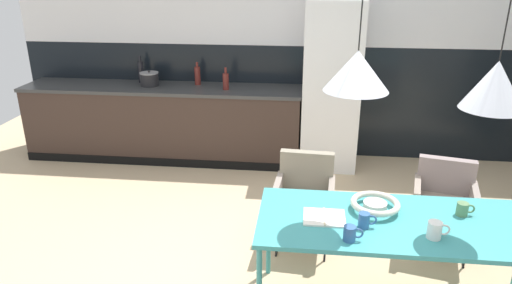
{
  "coord_description": "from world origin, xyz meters",
  "views": [
    {
      "loc": [
        0.13,
        -2.76,
        2.27
      ],
      "look_at": [
        -0.28,
        0.85,
        0.88
      ],
      "focal_mm": 32.49,
      "sensor_mm": 36.0,
      "label": 1
    }
  ],
  "objects_px": {
    "dining_table": "(405,227)",
    "pendant_lamp_over_table_far": "(495,85)",
    "bottle_oil_tall": "(226,81)",
    "pendant_lamp_over_table_near": "(357,71)",
    "mug_wide_latte": "(365,220)",
    "armchair_by_stool": "(305,188)",
    "open_book": "(324,217)",
    "armchair_head_of_table": "(445,193)",
    "refrigerator_column": "(331,86)",
    "bottle_wine_green": "(197,75)",
    "mug_glass_clear": "(463,209)",
    "cooking_pot": "(149,79)",
    "mug_short_terracotta": "(350,233)",
    "mug_tall_blue": "(435,230)",
    "bottle_spice_small": "(141,72)",
    "fruit_bowl": "(375,204)"
  },
  "relations": [
    {
      "from": "fruit_bowl",
      "to": "bottle_oil_tall",
      "type": "relative_size",
      "value": 1.27
    },
    {
      "from": "armchair_by_stool",
      "to": "bottle_spice_small",
      "type": "height_order",
      "value": "bottle_spice_small"
    },
    {
      "from": "mug_wide_latte",
      "to": "bottle_spice_small",
      "type": "height_order",
      "value": "bottle_spice_small"
    },
    {
      "from": "armchair_by_stool",
      "to": "mug_tall_blue",
      "type": "height_order",
      "value": "mug_tall_blue"
    },
    {
      "from": "cooking_pot",
      "to": "pendant_lamp_over_table_near",
      "type": "xyz_separation_m",
      "value": [
        2.17,
        -2.54,
        0.7
      ]
    },
    {
      "from": "bottle_oil_tall",
      "to": "bottle_wine_green",
      "type": "relative_size",
      "value": 0.95
    },
    {
      "from": "bottle_wine_green",
      "to": "bottle_oil_tall",
      "type": "bearing_deg",
      "value": -26.94
    },
    {
      "from": "armchair_by_stool",
      "to": "mug_wide_latte",
      "type": "relative_size",
      "value": 6.85
    },
    {
      "from": "armchair_head_of_table",
      "to": "refrigerator_column",
      "type": "bearing_deg",
      "value": -49.22
    },
    {
      "from": "mug_wide_latte",
      "to": "dining_table",
      "type": "bearing_deg",
      "value": 19.89
    },
    {
      "from": "dining_table",
      "to": "armchair_head_of_table",
      "type": "xyz_separation_m",
      "value": [
        0.5,
        0.88,
        -0.18
      ]
    },
    {
      "from": "bottle_oil_tall",
      "to": "pendant_lamp_over_table_near",
      "type": "distance_m",
      "value": 2.84
    },
    {
      "from": "mug_glass_clear",
      "to": "mug_wide_latte",
      "type": "bearing_deg",
      "value": -161.11
    },
    {
      "from": "armchair_head_of_table",
      "to": "mug_wide_latte",
      "type": "height_order",
      "value": "mug_wide_latte"
    },
    {
      "from": "open_book",
      "to": "mug_glass_clear",
      "type": "xyz_separation_m",
      "value": [
        0.91,
        0.14,
        0.04
      ]
    },
    {
      "from": "bottle_oil_tall",
      "to": "pendant_lamp_over_table_near",
      "type": "height_order",
      "value": "pendant_lamp_over_table_near"
    },
    {
      "from": "refrigerator_column",
      "to": "bottle_spice_small",
      "type": "relative_size",
      "value": 5.89
    },
    {
      "from": "cooking_pot",
      "to": "bottle_spice_small",
      "type": "xyz_separation_m",
      "value": [
        -0.15,
        0.15,
        0.06
      ]
    },
    {
      "from": "refrigerator_column",
      "to": "mug_tall_blue",
      "type": "distance_m",
      "value": 2.79
    },
    {
      "from": "mug_glass_clear",
      "to": "cooking_pot",
      "type": "distance_m",
      "value": 3.83
    },
    {
      "from": "cooking_pot",
      "to": "bottle_wine_green",
      "type": "xyz_separation_m",
      "value": [
        0.56,
        0.12,
        0.03
      ]
    },
    {
      "from": "armchair_head_of_table",
      "to": "mug_wide_latte",
      "type": "xyz_separation_m",
      "value": [
        -0.78,
        -0.98,
        0.27
      ]
    },
    {
      "from": "armchair_head_of_table",
      "to": "mug_glass_clear",
      "type": "bearing_deg",
      "value": 93.97
    },
    {
      "from": "mug_wide_latte",
      "to": "cooking_pot",
      "type": "height_order",
      "value": "cooking_pot"
    },
    {
      "from": "bottle_wine_green",
      "to": "open_book",
      "type": "bearing_deg",
      "value": -61.67
    },
    {
      "from": "cooking_pot",
      "to": "pendant_lamp_over_table_far",
      "type": "relative_size",
      "value": 0.19
    },
    {
      "from": "mug_wide_latte",
      "to": "mug_glass_clear",
      "type": "bearing_deg",
      "value": 18.89
    },
    {
      "from": "mug_glass_clear",
      "to": "pendant_lamp_over_table_far",
      "type": "height_order",
      "value": "pendant_lamp_over_table_far"
    },
    {
      "from": "mug_tall_blue",
      "to": "mug_short_terracotta",
      "type": "relative_size",
      "value": 1.12
    },
    {
      "from": "open_book",
      "to": "mug_tall_blue",
      "type": "relative_size",
      "value": 2.01
    },
    {
      "from": "mug_glass_clear",
      "to": "bottle_oil_tall",
      "type": "height_order",
      "value": "bottle_oil_tall"
    },
    {
      "from": "mug_glass_clear",
      "to": "mug_short_terracotta",
      "type": "distance_m",
      "value": 0.85
    },
    {
      "from": "dining_table",
      "to": "pendant_lamp_over_table_far",
      "type": "xyz_separation_m",
      "value": [
        0.38,
        -0.01,
        0.96
      ]
    },
    {
      "from": "armchair_by_stool",
      "to": "mug_tall_blue",
      "type": "bearing_deg",
      "value": 131.99
    },
    {
      "from": "dining_table",
      "to": "mug_wide_latte",
      "type": "relative_size",
      "value": 16.46
    },
    {
      "from": "open_book",
      "to": "mug_tall_blue",
      "type": "distance_m",
      "value": 0.68
    },
    {
      "from": "fruit_bowl",
      "to": "refrigerator_column",
      "type": "bearing_deg",
      "value": 95.02
    },
    {
      "from": "armchair_head_of_table",
      "to": "cooking_pot",
      "type": "height_order",
      "value": "cooking_pot"
    },
    {
      "from": "refrigerator_column",
      "to": "bottle_oil_tall",
      "type": "distance_m",
      "value": 1.21
    },
    {
      "from": "armchair_by_stool",
      "to": "bottle_wine_green",
      "type": "xyz_separation_m",
      "value": [
        -1.34,
        1.87,
        0.5
      ]
    },
    {
      "from": "pendant_lamp_over_table_far",
      "to": "bottle_oil_tall",
      "type": "bearing_deg",
      "value": 128.35
    },
    {
      "from": "armchair_by_stool",
      "to": "mug_wide_latte",
      "type": "distance_m",
      "value": 1.03
    },
    {
      "from": "dining_table",
      "to": "open_book",
      "type": "xyz_separation_m",
      "value": [
        -0.52,
        -0.02,
        0.05
      ]
    },
    {
      "from": "mug_glass_clear",
      "to": "pendant_lamp_over_table_far",
      "type": "bearing_deg",
      "value": -90.26
    },
    {
      "from": "armchair_head_of_table",
      "to": "bottle_wine_green",
      "type": "xyz_separation_m",
      "value": [
        -2.49,
        1.82,
        0.51
      ]
    },
    {
      "from": "mug_wide_latte",
      "to": "armchair_by_stool",
      "type": "bearing_deg",
      "value": 112.0
    },
    {
      "from": "refrigerator_column",
      "to": "bottle_wine_green",
      "type": "height_order",
      "value": "refrigerator_column"
    },
    {
      "from": "mug_short_terracotta",
      "to": "bottle_oil_tall",
      "type": "relative_size",
      "value": 0.46
    },
    {
      "from": "open_book",
      "to": "bottle_oil_tall",
      "type": "distance_m",
      "value": 2.76
    },
    {
      "from": "fruit_bowl",
      "to": "mug_tall_blue",
      "type": "xyz_separation_m",
      "value": [
        0.32,
        -0.3,
        0.01
      ]
    }
  ]
}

